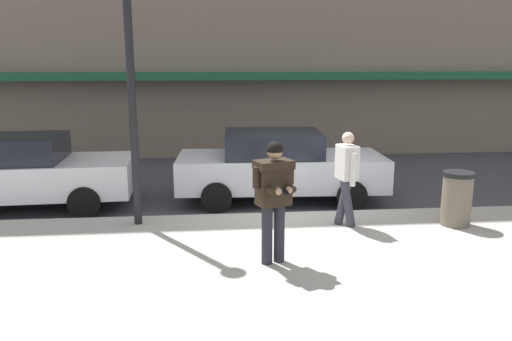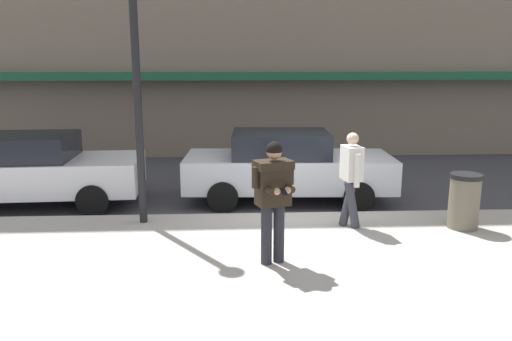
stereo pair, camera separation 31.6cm
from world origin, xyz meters
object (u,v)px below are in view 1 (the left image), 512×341
Objects in this scene: parked_sedan_mid at (279,165)px; man_texting_on_phone at (274,189)px; parked_sedan_near at (19,172)px; pedestrian_in_light_coat at (347,173)px; street_lamp_post at (130,55)px; trash_bin at (457,198)px.

parked_sedan_mid is 2.54× the size of man_texting_on_phone.
parked_sedan_near is 2.69× the size of pedestrian_in_light_coat.
street_lamp_post is (2.63, -1.70, 2.35)m from parked_sedan_near.
parked_sedan_near is 3.91m from street_lamp_post.
parked_sedan_mid is 2.47m from pedestrian_in_light_coat.
pedestrian_in_light_coat is 4.27m from street_lamp_post.
parked_sedan_mid is 0.94× the size of street_lamp_post.
street_lamp_post is (-2.22, 2.03, 1.89)m from man_texting_on_phone.
parked_sedan_mid is 2.69× the size of pedestrian_in_light_coat.
man_texting_on_phone is 1.06× the size of pedestrian_in_light_coat.
man_texting_on_phone is (-0.61, -3.86, 0.46)m from parked_sedan_mid.
man_texting_on_phone reaches higher than trash_bin.
man_texting_on_phone is at bearing -133.51° from pedestrian_in_light_coat.
parked_sedan_mid is 3.78m from trash_bin.
parked_sedan_near is at bearing 147.23° from street_lamp_post.
street_lamp_post is at bearing 173.97° from trash_bin.
street_lamp_post is at bearing -32.77° from parked_sedan_near.
parked_sedan_mid is 3.94m from man_texting_on_phone.
street_lamp_post is 4.98× the size of trash_bin.
parked_sedan_mid reaches higher than trash_bin.
street_lamp_post is (-3.73, 0.44, 2.03)m from pedestrian_in_light_coat.
parked_sedan_mid is at bearing 139.75° from trash_bin.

